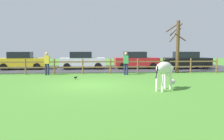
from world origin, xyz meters
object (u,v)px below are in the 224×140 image
parked_car_black (187,60)px  parked_car_white (82,60)px  zebra (165,70)px  bare_tree (177,45)px  parked_car_yellow (22,60)px  parked_car_red (136,60)px  visitor_right_of_tree (47,62)px  crow_on_grass (76,77)px  visitor_left_of_tree (126,62)px

parked_car_black → parked_car_white: bearing=177.2°
zebra → parked_car_white: (-4.36, 10.36, -0.08)m
bare_tree → parked_car_yellow: 13.34m
parked_car_red → visitor_right_of_tree: size_ratio=2.45×
zebra → crow_on_grass: bearing=139.0°
parked_car_red → parked_car_black: bearing=-5.7°
parked_car_black → visitor_left_of_tree: (-6.17, -3.92, 0.06)m
parked_car_black → parked_car_red: bearing=174.3°
visitor_left_of_tree → parked_car_red: bearing=70.7°
parked_car_white → parked_car_black: bearing=-2.8°
parked_car_black → crow_on_grass: bearing=-147.6°
bare_tree → parked_car_black: bare_tree is taller
zebra → parked_car_white: parked_car_white is taller
parked_car_yellow → parked_car_white: same height
parked_car_yellow → parked_car_white: (5.30, 0.01, 0.00)m
zebra → visitor_right_of_tree: bearing=136.7°
bare_tree → visitor_left_of_tree: (-4.16, -1.04, -1.27)m
bare_tree → visitor_right_of_tree: 9.93m
parked_car_black → visitor_left_of_tree: bearing=-147.5°
bare_tree → crow_on_grass: (-7.59, -3.20, -2.05)m
visitor_left_of_tree → parked_car_yellow: bearing=153.2°
zebra → parked_car_black: 11.17m
visitor_right_of_tree → parked_car_red: bearing=29.8°
parked_car_yellow → visitor_right_of_tree: 5.10m
crow_on_grass → parked_car_white: (0.04, 6.54, 0.72)m
crow_on_grass → parked_car_black: (9.59, 6.08, 0.72)m
parked_car_red → parked_car_black: same height
crow_on_grass → visitor_right_of_tree: visitor_right_of_tree is taller
zebra → parked_car_red: bearing=86.9°
parked_car_red → visitor_right_of_tree: bearing=-150.2°
visitor_right_of_tree → parked_car_black: bearing=17.2°
zebra → visitor_left_of_tree: (-0.97, 5.97, -0.02)m
zebra → parked_car_white: size_ratio=0.37×
visitor_right_of_tree → parked_car_white: bearing=61.1°
parked_car_red → parked_car_black: (4.63, -0.46, 0.00)m
visitor_right_of_tree → bare_tree: bearing=4.5°
zebra → crow_on_grass: size_ratio=7.05×
parked_car_yellow → bare_tree: bearing=-14.6°
bare_tree → parked_car_yellow: bearing=165.4°
zebra → visitor_left_of_tree: 6.04m
bare_tree → parked_car_yellow: (-12.84, 3.33, -1.33)m
parked_car_yellow → zebra: bearing=-47.0°
zebra → visitor_right_of_tree: visitor_right_of_tree is taller
visitor_left_of_tree → bare_tree: bearing=14.1°
visitor_left_of_tree → parked_car_white: bearing=127.6°
parked_car_red → parked_car_white: same height
bare_tree → zebra: bearing=-114.5°
crow_on_grass → parked_car_red: bearing=52.8°
crow_on_grass → parked_car_red: (4.96, 6.54, 0.72)m
parked_car_yellow → parked_car_red: bearing=0.1°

